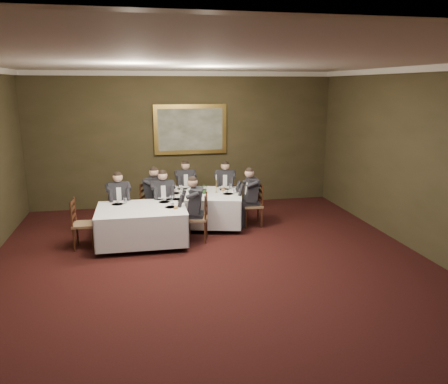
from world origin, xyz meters
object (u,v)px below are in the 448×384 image
object	(u,v)px
diner_main_backleft	(186,194)
chair_main_backright	(225,203)
centerpiece	(204,188)
chair_sec_backleft	(120,219)
table_second	(142,223)
chair_sec_endright	(198,227)
diner_sec_endright	(197,217)
chair_main_endleft	(152,212)
diner_sec_backright	(163,207)
diner_main_endleft	(152,203)
chair_main_endright	(253,214)
table_main	(202,206)
painting	(190,129)
chair_main_backleft	(186,202)
chair_sec_backright	(164,216)
diner_main_endright	(252,204)
diner_sec_backleft	(119,209)
candlestick	(216,186)
diner_main_backright	(225,194)
chair_sec_endleft	(84,234)

from	to	relation	value
diner_main_backleft	chair_main_backright	bearing A→B (deg)	167.02
chair_main_backright	centerpiece	bearing A→B (deg)	65.92
chair_sec_backleft	table_second	bearing A→B (deg)	110.18
chair_sec_endright	diner_sec_endright	world-z (taller)	diner_sec_endright
chair_main_endleft	diner_sec_backright	xyz separation A→B (m)	(0.25, -0.38, 0.23)
diner_main_endleft	chair_sec_backleft	xyz separation A→B (m)	(-0.72, -0.35, -0.23)
chair_main_endright	table_main	bearing A→B (deg)	79.01
diner_sec_endright	chair_sec_endright	bearing A→B (deg)	-90.00
diner_sec_backright	centerpiece	bearing A→B (deg)	-179.96
centerpiece	painting	world-z (taller)	painting
diner_main_endleft	table_main	bearing A→B (deg)	100.15
diner_main_backleft	chair_sec_backleft	world-z (taller)	diner_main_backleft
table_second	chair_main_endright	size ratio (longest dim) A/B	1.80
chair_sec_backleft	centerpiece	xyz separation A→B (m)	(1.89, 0.01, 0.61)
chair_main_backleft	painting	distance (m)	1.94
centerpiece	chair_sec_backleft	bearing A→B (deg)	-179.58
chair_sec_backright	diner_main_endright	bearing A→B (deg)	172.08
diner_sec_backleft	diner_sec_endright	size ratio (longest dim) A/B	1.00
diner_main_backleft	chair_sec_backleft	size ratio (longest dim) A/B	1.35
diner_main_endleft	chair_sec_endright	xyz separation A→B (m)	(0.88, -1.29, -0.23)
diner_main_backleft	painting	distance (m)	1.74
chair_main_backright	chair_main_endright	distance (m)	1.16
chair_sec_backright	centerpiece	size ratio (longest dim) A/B	3.81
chair_sec_backright	candlestick	xyz separation A→B (m)	(1.22, 0.07, 0.64)
chair_main_endright	diner_sec_backright	size ratio (longest dim) A/B	0.74
diner_sec_backleft	centerpiece	xyz separation A→B (m)	(1.89, 0.03, 0.38)
chair_main_backright	candlestick	distance (m)	1.09
table_main	diner_main_backleft	world-z (taller)	diner_main_backleft
chair_main_endleft	chair_sec_backleft	size ratio (longest dim) A/B	1.00
candlestick	diner_sec_backright	bearing A→B (deg)	-176.05
diner_main_backright	diner_sec_backleft	distance (m)	2.70
diner_main_endleft	chair_sec_backright	distance (m)	0.49
chair_sec_endright	chair_main_backleft	bearing A→B (deg)	13.79
diner_sec_backleft	chair_main_backright	bearing A→B (deg)	-167.93
chair_main_backright	chair_sec_endright	xyz separation A→B (m)	(-0.95, -1.80, 0.00)
table_second	chair_main_backleft	world-z (taller)	chair_main_backleft
table_second	chair_main_backright	xyz separation A→B (m)	(2.08, 1.79, -0.17)
diner_main_backright	candlestick	size ratio (longest dim) A/B	3.14
diner_sec_backright	table_main	bearing A→B (deg)	-176.28
table_main	table_second	distance (m)	1.69
diner_sec_backleft	diner_sec_endright	world-z (taller)	same
diner_main_backleft	chair_main_endright	xyz separation A→B (m)	(1.39, -1.31, -0.23)
diner_main_backright	chair_sec_endright	bearing A→B (deg)	75.82
chair_sec_backright	centerpiece	distance (m)	1.12
table_second	chair_sec_backleft	xyz separation A→B (m)	(-0.47, 0.92, -0.17)
chair_sec_endleft	diner_sec_backleft	bearing A→B (deg)	146.71
chair_main_backleft	chair_sec_backright	size ratio (longest dim) A/B	1.00
chair_main_endleft	diner_main_endleft	bearing A→B (deg)	90.00
chair_sec_endleft	centerpiece	bearing A→B (deg)	112.91
candlestick	chair_sec_endleft	bearing A→B (deg)	-161.07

